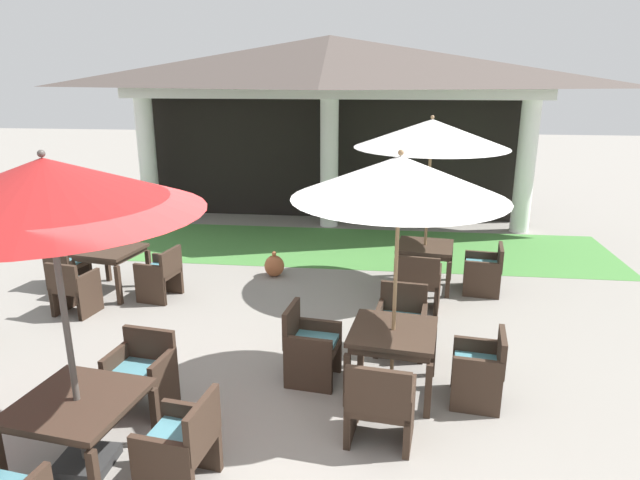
# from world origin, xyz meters

# --- Properties ---
(ground_plane) EXTENTS (60.00, 60.00, 0.00)m
(ground_plane) POSITION_xyz_m (0.00, 0.00, 0.00)
(ground_plane) COLOR gray
(background_pavilion) EXTENTS (9.92, 3.09, 4.25)m
(background_pavilion) POSITION_xyz_m (0.00, 8.31, 3.36)
(background_pavilion) COLOR white
(background_pavilion) RESTS_ON ground
(lawn_strip) EXTENTS (11.72, 2.77, 0.01)m
(lawn_strip) POSITION_xyz_m (0.00, 6.56, 0.00)
(lawn_strip) COLOR #47843D
(lawn_strip) RESTS_ON ground
(patio_table_near_foreground) EXTENTS (1.04, 1.04, 0.75)m
(patio_table_near_foreground) POSITION_xyz_m (1.43, 1.22, 0.65)
(patio_table_near_foreground) COLOR #38281E
(patio_table_near_foreground) RESTS_ON ground
(patio_umbrella_near_foreground) EXTENTS (2.23, 2.23, 2.73)m
(patio_umbrella_near_foreground) POSITION_xyz_m (1.43, 1.22, 2.42)
(patio_umbrella_near_foreground) COLOR #2D2D2D
(patio_umbrella_near_foreground) RESTS_ON ground
(patio_chair_near_foreground_north) EXTENTS (0.68, 0.59, 0.87)m
(patio_chair_near_foreground_north) POSITION_xyz_m (1.55, 2.17, 0.40)
(patio_chair_near_foreground_north) COLOR #38281E
(patio_chair_near_foreground_north) RESTS_ON ground
(patio_chair_near_foreground_east) EXTENTS (0.59, 0.61, 0.83)m
(patio_chair_near_foreground_east) POSITION_xyz_m (2.37, 1.10, 0.39)
(patio_chair_near_foreground_east) COLOR #38281E
(patio_chair_near_foreground_east) RESTS_ON ground
(patio_chair_near_foreground_south) EXTENTS (0.69, 0.59, 0.90)m
(patio_chair_near_foreground_south) POSITION_xyz_m (1.30, 0.27, 0.41)
(patio_chair_near_foreground_south) COLOR #38281E
(patio_chair_near_foreground_south) RESTS_ON ground
(patio_chair_near_foreground_west) EXTENTS (0.64, 0.62, 0.91)m
(patio_chair_near_foreground_west) POSITION_xyz_m (0.48, 1.34, 0.42)
(patio_chair_near_foreground_west) COLOR #38281E
(patio_chair_near_foreground_west) RESTS_ON ground
(patio_table_mid_left) EXTENTS (1.03, 1.03, 0.75)m
(patio_table_mid_left) POSITION_xyz_m (-3.09, 3.66, 0.64)
(patio_table_mid_left) COLOR #38281E
(patio_table_mid_left) RESTS_ON ground
(patio_chair_mid_left_south) EXTENTS (0.62, 0.59, 0.85)m
(patio_chair_mid_left_south) POSITION_xyz_m (-3.25, 2.77, 0.41)
(patio_chair_mid_left_south) COLOR #38281E
(patio_chair_mid_left_south) RESTS_ON ground
(patio_chair_mid_left_east) EXTENTS (0.61, 0.66, 0.83)m
(patio_chair_mid_left_east) POSITION_xyz_m (-2.20, 3.50, 0.40)
(patio_chair_mid_left_east) COLOR #38281E
(patio_chair_mid_left_east) RESTS_ON ground
(patio_chair_mid_left_west) EXTENTS (0.58, 0.63, 0.80)m
(patio_chair_mid_left_west) POSITION_xyz_m (-3.98, 3.81, 0.39)
(patio_chair_mid_left_west) COLOR #38281E
(patio_chair_mid_left_west) RESTS_ON ground
(patio_table_mid_right) EXTENTS (1.02, 1.02, 0.73)m
(patio_table_mid_right) POSITION_xyz_m (1.98, 4.52, 0.63)
(patio_table_mid_right) COLOR #38281E
(patio_table_mid_right) RESTS_ON ground
(patio_umbrella_mid_right) EXTENTS (2.44, 2.44, 2.84)m
(patio_umbrella_mid_right) POSITION_xyz_m (1.98, 4.52, 2.54)
(patio_umbrella_mid_right) COLOR #2D2D2D
(patio_umbrella_mid_right) RESTS_ON ground
(patio_chair_mid_right_south) EXTENTS (0.70, 0.63, 0.90)m
(patio_chair_mid_right_south) POSITION_xyz_m (1.84, 3.55, 0.42)
(patio_chair_mid_right_south) COLOR #38281E
(patio_chair_mid_right_south) RESTS_ON ground
(patio_chair_mid_right_east) EXTENTS (0.66, 0.70, 0.80)m
(patio_chair_mid_right_east) POSITION_xyz_m (2.95, 4.38, 0.38)
(patio_chair_mid_right_east) COLOR #38281E
(patio_chair_mid_right_east) RESTS_ON ground
(patio_table_far_back) EXTENTS (1.12, 1.12, 0.70)m
(patio_table_far_back) POSITION_xyz_m (-1.36, -0.40, 0.62)
(patio_table_far_back) COLOR #38281E
(patio_table_far_back) RESTS_ON ground
(patio_umbrella_far_back) EXTENTS (2.46, 2.46, 2.89)m
(patio_umbrella_far_back) POSITION_xyz_m (-1.36, -0.40, 2.59)
(patio_umbrella_far_back) COLOR #2D2D2D
(patio_umbrella_far_back) RESTS_ON ground
(patio_chair_far_back_north) EXTENTS (0.68, 0.59, 0.83)m
(patio_chair_far_back_north) POSITION_xyz_m (-1.22, 0.58, 0.40)
(patio_chair_far_back_north) COLOR #38281E
(patio_chair_far_back_north) RESTS_ON ground
(patio_chair_far_back_east) EXTENTS (0.63, 0.66, 0.88)m
(patio_chair_far_back_east) POSITION_xyz_m (-0.37, -0.53, 0.41)
(patio_chair_far_back_east) COLOR #38281E
(patio_chair_far_back_east) RESTS_ON ground
(terracotta_urn) EXTENTS (0.35, 0.35, 0.46)m
(terracotta_urn) POSITION_xyz_m (-0.61, 4.70, 0.19)
(terracotta_urn) COLOR #9E5633
(terracotta_urn) RESTS_ON ground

